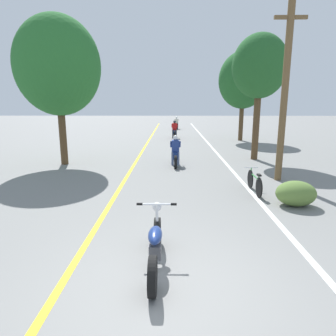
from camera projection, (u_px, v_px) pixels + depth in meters
ground_plane at (169, 289)px, 4.62m from camera, size 120.00×120.00×0.00m
lane_stripe_center at (141, 153)px, 16.95m from camera, size 0.14×48.00×0.01m
lane_stripe_edge at (217, 153)px, 16.90m from camera, size 0.14×48.00×0.01m
utility_pole at (285, 92)px, 10.43m from camera, size 1.10×0.24×6.17m
roadside_tree_right_near at (260, 67)px, 14.18m from camera, size 2.62×2.36×6.00m
roadside_tree_right_far at (243, 80)px, 21.62m from camera, size 3.55×3.20×6.42m
roadside_tree_left at (58, 66)px, 13.02m from camera, size 3.73×3.35×6.51m
roadside_bush at (296, 193)px, 8.29m from camera, size 1.10×0.88×0.70m
motorcycle_foreground at (155, 245)px, 5.17m from camera, size 0.75×2.10×0.99m
motorcycle_rider_lead at (175, 154)px, 13.64m from camera, size 0.50×2.08×1.36m
motorcycle_rider_mid at (174, 132)px, 23.80m from camera, size 0.50×2.21×1.41m
motorcycle_rider_far at (176, 124)px, 31.81m from camera, size 0.50×1.98×1.33m
bicycle_parked at (255, 182)px, 9.47m from camera, size 0.44×1.65×0.73m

